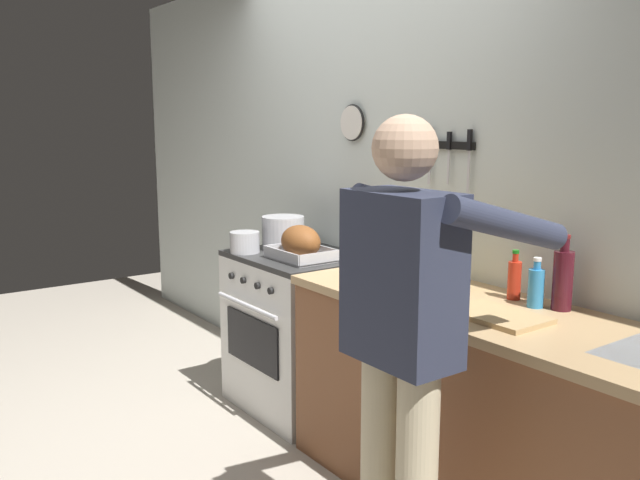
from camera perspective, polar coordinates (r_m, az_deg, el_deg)
The scene contains 14 objects.
ground_plane at distance 3.45m, azimuth -13.98°, elevation -18.59°, with size 8.00×8.00×0.00m, color #A89E8E.
wall_back at distance 3.75m, azimuth 4.68°, elevation 4.90°, with size 6.00×0.13×2.60m.
counter_block at distance 2.88m, azimuth 14.99°, elevation -14.44°, with size 2.03×0.65×0.90m.
stove at distance 3.88m, azimuth -1.75°, elevation -7.75°, with size 0.76×0.67×0.90m.
person_cook at distance 2.24m, azimuth 7.30°, elevation -7.81°, with size 0.51×0.63×1.66m.
roasting_pan at distance 3.60m, azimuth -1.66°, elevation -0.34°, with size 0.35×0.26×0.19m.
stock_pot at distance 3.90m, azimuth -3.16°, elevation 0.62°, with size 0.25×0.25×0.19m.
saucepan at distance 3.82m, azimuth -6.42°, elevation -0.19°, with size 0.17×0.17×0.12m.
cutting_board at distance 2.64m, azimuth 14.83°, elevation -6.23°, with size 0.36×0.24×0.02m, color tan.
bottle_wine_red at distance 2.81m, azimuth 19.95°, elevation -3.11°, with size 0.08×0.08×0.30m.
bottle_cooking_oil at distance 3.03m, azimuth 11.36°, elevation -1.98°, with size 0.07×0.07×0.27m.
bottle_hot_sauce at distance 2.92m, azimuth 16.20°, elevation -3.20°, with size 0.06×0.06×0.21m.
bottle_dish_soap at distance 2.82m, azimuth 17.89°, elevation -3.81°, with size 0.06×0.06×0.20m.
bottle_vinegar at distance 3.19m, azimuth 9.94°, elevation -1.78°, with size 0.07×0.07×0.22m.
Camera 1 is at (2.84, -1.08, 1.64)m, focal length 37.63 mm.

